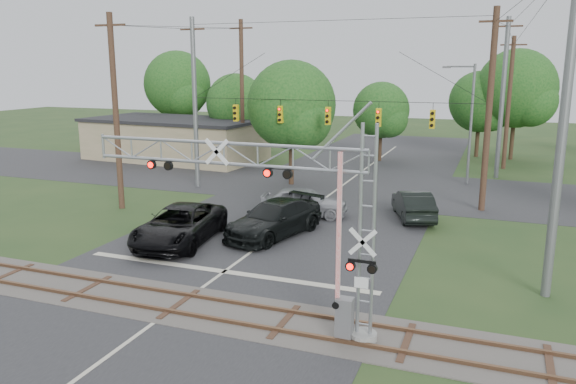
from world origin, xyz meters
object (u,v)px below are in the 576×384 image
at_px(pickup_black, 180,225).
at_px(car_dark, 274,219).
at_px(crossing_gantry, 276,203).
at_px(traffic_signal_span, 343,109).
at_px(commercial_building, 175,139).
at_px(streetlight, 469,118).
at_px(sedan_silver, 304,202).

height_order(pickup_black, car_dark, pickup_black).
bearing_deg(crossing_gantry, traffic_signal_span, 99.04).
relative_size(commercial_building, streetlight, 1.95).
xyz_separation_m(commercial_building, streetlight, (25.46, -2.46, 2.87)).
xyz_separation_m(pickup_black, commercial_building, (-13.61, 21.62, 0.98)).
bearing_deg(pickup_black, streetlight, 50.57).
height_order(traffic_signal_span, pickup_black, traffic_signal_span).
height_order(sedan_silver, streetlight, streetlight).
bearing_deg(sedan_silver, streetlight, -43.68).
relative_size(traffic_signal_span, pickup_black, 3.04).
bearing_deg(traffic_signal_span, sedan_silver, -99.07).
bearing_deg(streetlight, sedan_silver, -122.53).
xyz_separation_m(crossing_gantry, car_dark, (-3.85, 9.31, -3.27)).
relative_size(traffic_signal_span, commercial_building, 1.17).
distance_m(commercial_building, streetlight, 25.74).
xyz_separation_m(car_dark, streetlight, (8.05, 16.51, 3.86)).
height_order(crossing_gantry, commercial_building, crossing_gantry).
height_order(traffic_signal_span, commercial_building, traffic_signal_span).
xyz_separation_m(crossing_gantry, pickup_black, (-7.64, 6.66, -3.25)).
height_order(pickup_black, sedan_silver, pickup_black).
bearing_deg(sedan_silver, commercial_building, 38.61).
distance_m(traffic_signal_span, streetlight, 10.36).
bearing_deg(pickup_black, crossing_gantry, -48.77).
distance_m(sedan_silver, commercial_building, 23.02).
height_order(sedan_silver, commercial_building, commercial_building).
height_order(crossing_gantry, sedan_silver, crossing_gantry).
distance_m(traffic_signal_span, pickup_black, 13.49).
height_order(crossing_gantry, streetlight, streetlight).
xyz_separation_m(traffic_signal_span, pickup_black, (-4.72, -11.70, -4.79)).
height_order(traffic_signal_span, streetlight, traffic_signal_span).
distance_m(crossing_gantry, sedan_silver, 14.32).
relative_size(crossing_gantry, pickup_black, 1.54).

